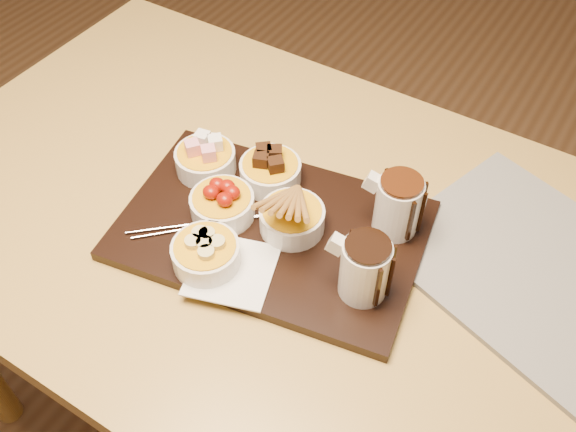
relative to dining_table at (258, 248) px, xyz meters
The scene contains 13 objects.
ground 0.65m from the dining_table, ahead, with size 5.00×5.00×0.00m, color brown.
dining_table is the anchor object (origin of this frame).
serving_board 0.12m from the dining_table, 29.73° to the right, with size 0.46×0.30×0.02m, color black.
napkin 0.18m from the dining_table, 70.19° to the right, with size 0.12×0.12×0.00m, color white.
bowl_marshmallows 0.18m from the dining_table, 169.79° to the left, with size 0.10×0.10×0.04m, color silver.
bowl_cake 0.15m from the dining_table, 95.53° to the left, with size 0.10×0.10×0.04m, color silver.
bowl_strawberries 0.15m from the dining_table, 121.20° to the right, with size 0.10×0.10×0.04m, color silver.
bowl_biscotti 0.16m from the dining_table, ahead, with size 0.10×0.10×0.04m, color silver.
bowl_bananas 0.19m from the dining_table, 86.86° to the right, with size 0.10×0.10×0.04m, color silver.
pitcher_dark_chocolate 0.28m from the dining_table, 14.93° to the right, with size 0.07×0.07×0.09m, color silver.
pitcher_milk_chocolate 0.28m from the dining_table, 18.55° to the left, with size 0.07×0.07×0.09m, color silver.
fondue_skewers 0.15m from the dining_table, 114.89° to the right, with size 0.26×0.03×0.01m, color silver, non-canonical shape.
newspaper 0.45m from the dining_table, 15.37° to the left, with size 0.40×0.32×0.01m, color beige.
Camera 1 is at (0.41, -0.56, 1.52)m, focal length 40.00 mm.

